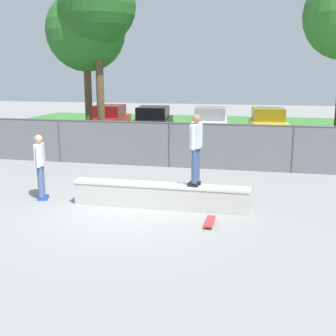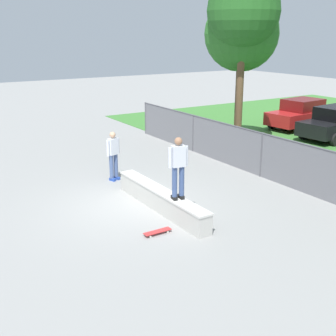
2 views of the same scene
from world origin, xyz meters
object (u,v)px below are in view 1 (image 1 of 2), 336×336
car_black (153,122)px  car_red (109,119)px  skateboard (210,221)px  car_white (210,123)px  skateboarder (196,147)px  tree_near_right (97,7)px  bystander (40,164)px  car_yellow (268,124)px  tree_near_left (86,32)px  concrete_ledge (160,196)px

car_black → car_red: bearing=168.3°
skateboard → car_black: (-4.85, 13.48, 0.77)m
skateboard → car_white: bearing=97.0°
skateboarder → tree_near_right: bearing=127.6°
bystander → skateboarder: bearing=-0.2°
skateboard → car_yellow: size_ratio=0.18×
tree_near_left → car_red: bearing=102.3°
tree_near_right → car_red: tree_near_right is taller
skateboarder → tree_near_right: (-5.08, 6.59, 4.39)m
skateboarder → car_red: 14.93m
skateboard → tree_near_left: size_ratio=0.12×
car_white → car_yellow: size_ratio=1.00×
tree_near_right → bystander: tree_near_right is taller
car_black → car_white: size_ratio=1.00×
concrete_ledge → car_white: (-0.24, 12.60, 0.51)m
car_red → skateboard: bearing=-61.4°
tree_near_right → bystander: size_ratio=4.21×
skateboard → bystander: bystander is taller
concrete_ledge → bystander: 3.45m
skateboard → car_white: car_white is taller
skateboarder → skateboard: (0.51, -0.99, -1.58)m
car_red → skateboarder: bearing=-61.3°
concrete_ledge → car_black: car_black is taller
car_black → tree_near_right: bearing=-97.1°
bystander → car_black: bearing=90.1°
car_red → car_yellow: size_ratio=1.00×
tree_near_right → car_white: 8.86m
tree_near_left → car_red: (-1.27, 5.82, -4.32)m
skateboarder → car_red: (-7.16, 13.07, -0.81)m
concrete_ledge → car_yellow: size_ratio=1.07×
car_red → bystander: size_ratio=2.39×
tree_near_left → car_yellow: tree_near_left is taller
car_red → car_black: same height
car_black → car_white: same height
concrete_ledge → car_yellow: bearing=77.7°
bystander → skateboard: bearing=-11.8°
skateboard → concrete_ledge: bearing=145.7°
car_yellow → tree_near_left: bearing=-144.0°
skateboarder → car_white: bearing=95.3°
concrete_ledge → tree_near_left: tree_near_left is taller
skateboarder → tree_near_left: 9.98m
skateboarder → skateboard: size_ratio=2.27×
skateboarder → car_yellow: 13.06m
car_red → car_white: size_ratio=1.00×
car_white → car_yellow: bearing=5.7°
concrete_ledge → bystander: bystander is taller
skateboard → car_red: car_red is taller
car_white → bystander: (-3.15, -12.58, 0.17)m
skateboarder → skateboard: bearing=-62.9°
skateboarder → car_red: skateboarder is taller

